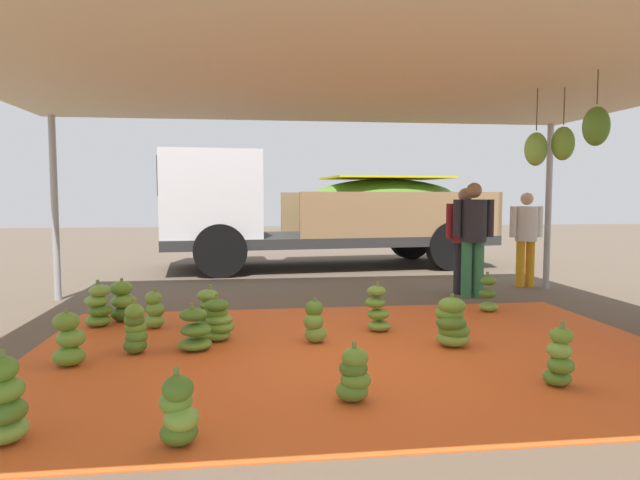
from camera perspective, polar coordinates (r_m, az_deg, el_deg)
The scene contains 23 objects.
ground_plane at distance 8.48m, azimuth -0.22°, elevation -5.84°, with size 40.00×40.00×0.00m, color brown.
tarp_orange at distance 5.59m, azimuth 3.67°, elevation -11.24°, with size 6.29×4.37×0.01m, color #E05B23.
tent_canopy at distance 5.42m, azimuth 4.40°, elevation 16.49°, with size 8.00×7.00×2.73m.
banana_bunch_0 at distance 5.70m, azimuth -12.55°, elevation -9.01°, with size 0.42×0.42×0.47m.
banana_bunch_1 at distance 4.27m, azimuth 3.45°, elevation -13.55°, with size 0.35×0.34×0.44m.
banana_bunch_2 at distance 4.93m, azimuth 23.06°, elevation -11.03°, with size 0.31×0.35×0.53m.
banana_bunch_3 at distance 6.04m, azimuth -10.33°, elevation -8.07°, with size 0.43×0.43×0.49m.
banana_bunch_4 at distance 7.02m, azimuth -21.49°, elevation -6.33°, with size 0.39×0.42×0.55m.
banana_bunch_5 at distance 6.75m, azimuth -16.41°, elevation -6.91°, with size 0.32×0.32×0.46m.
banana_bunch_6 at distance 3.65m, azimuth -14.11°, elevation -16.54°, with size 0.32×0.32×0.48m.
banana_bunch_7 at distance 6.58m, azimuth -11.17°, elevation -7.00°, with size 0.36×0.36×0.50m.
banana_bunch_8 at distance 5.57m, azimuth -24.05°, elevation -9.29°, with size 0.38×0.39×0.51m.
banana_bunch_9 at distance 7.72m, azimuth 16.63°, elevation -5.38°, with size 0.31×0.32×0.52m.
banana_bunch_10 at distance 5.86m, azimuth -0.56°, elevation -8.38°, with size 0.30×0.29×0.47m.
banana_bunch_11 at distance 5.75m, azimuth -18.18°, elevation -8.62°, with size 0.31×0.32×0.53m.
banana_bunch_12 at distance 4.04m, azimuth -29.46°, elevation -14.18°, with size 0.41×0.43×0.59m.
banana_bunch_13 at distance 7.25m, azimuth -19.27°, elevation -5.98°, with size 0.46×0.46×0.52m.
banana_bunch_14 at distance 6.37m, azimuth 5.83°, elevation -7.07°, with size 0.35×0.33×0.57m.
banana_bunch_15 at distance 5.85m, azimuth 13.19°, elevation -8.22°, with size 0.40×0.39×0.54m.
cargo_truck_main at distance 11.98m, azimuth -0.22°, elevation 3.11°, with size 7.03×3.03×2.40m.
worker_0 at distance 8.97m, azimuth 14.43°, elevation 0.75°, with size 0.60×0.37×1.64m.
worker_1 at distance 10.00m, azimuth 20.12°, elevation 0.77°, with size 0.58×0.35×1.58m.
worker_2 at distance 8.69m, azimuth 15.24°, elevation 0.91°, with size 0.63×0.38×1.72m.
Camera 1 is at (-1.03, -5.28, 1.52)m, focal length 31.64 mm.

